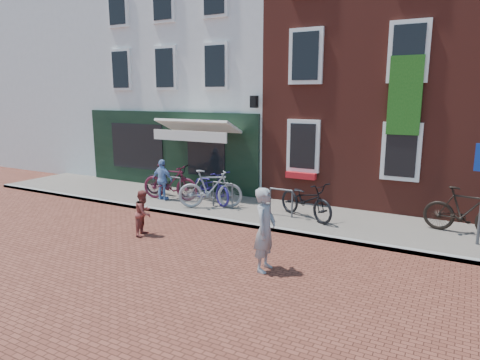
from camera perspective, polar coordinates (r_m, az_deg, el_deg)
The scene contains 14 objects.
ground at distance 11.84m, azimuth 0.96°, elevation -6.41°, with size 80.00×80.00×0.00m, color brown.
sidewalk at distance 12.75m, azimuth 8.11°, elevation -4.98°, with size 24.00×3.00×0.10m, color slate.
building_stucco at distance 19.84m, azimuth -2.54°, elevation 13.92°, with size 8.00×8.00×9.00m, color silver.
building_brick_mid at distance 17.35m, azimuth 18.46°, elevation 15.39°, with size 6.00×8.00×10.00m, color maroon.
filler_left at distance 24.56m, azimuth -18.12°, elevation 12.90°, with size 7.00×8.00×9.00m, color silver.
woman at distance 8.82m, azimuth 3.39°, elevation -6.69°, with size 0.65×0.42×1.77m, color gray.
boy at distance 11.35m, azimuth -12.86°, elevation -4.32°, with size 0.58×0.45×1.20m, color brown.
cafe_person at distance 14.61m, azimuth -10.40°, elevation 0.05°, with size 0.81×0.34×1.39m, color #7CA2DD.
bicycle_0 at distance 15.19m, azimuth -9.46°, elevation -0.05°, with size 0.73×2.09×1.10m, color black.
bicycle_1 at distance 14.57m, azimuth -9.41°, elevation -0.29°, with size 0.57×2.03×1.22m, color #541527.
bicycle_2 at distance 14.05m, azimuth -3.90°, elevation -0.85°, with size 0.73×2.09×1.10m, color navy.
bicycle_3 at distance 13.38m, azimuth -4.02°, elevation -1.20°, with size 0.57×2.03×1.22m, color gray.
bicycle_4 at distance 12.38m, azimuth 8.88°, elevation -2.64°, with size 0.73×2.09×1.10m, color black.
bicycle_5 at distance 12.25m, azimuth 28.11°, elevation -3.73°, with size 0.57×2.03×1.22m, color black.
Camera 1 is at (5.21, -9.99, 3.62)m, focal length 31.65 mm.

